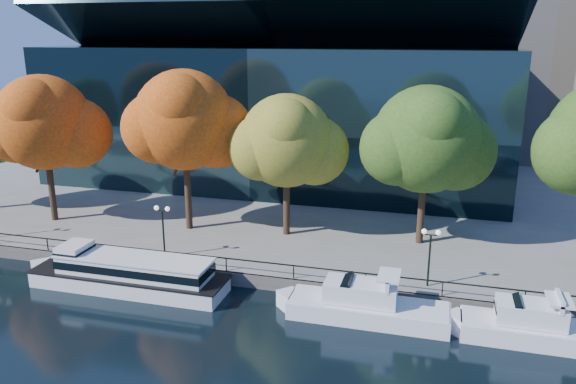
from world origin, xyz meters
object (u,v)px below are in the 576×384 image
(tree_1, at_px, (45,125))
(tree_3, at_px, (288,143))
(tree_4, at_px, (428,142))
(cruiser_near, at_px, (361,304))
(tour_boat, at_px, (124,272))
(lamp_1, at_px, (163,219))
(lamp_2, at_px, (430,244))
(tree_2, at_px, (186,122))
(cruiser_far, at_px, (529,326))

(tree_1, height_order, tree_3, tree_1)
(tree_3, bearing_deg, tree_4, 4.60)
(tree_4, bearing_deg, cruiser_near, -104.92)
(tree_1, bearing_deg, tour_boat, -36.33)
(lamp_1, bearing_deg, cruiser_near, -13.88)
(lamp_1, bearing_deg, lamp_2, 0.00)
(tree_3, relative_size, lamp_1, 2.94)
(tree_1, relative_size, tree_3, 1.11)
(tree_1, bearing_deg, tree_3, 5.19)
(tree_1, height_order, tree_4, tree_1)
(lamp_2, bearing_deg, tree_2, 162.51)
(cruiser_near, relative_size, tree_1, 0.85)
(tour_boat, height_order, lamp_1, lamp_1)
(cruiser_near, distance_m, tree_3, 15.68)
(cruiser_far, relative_size, tree_2, 0.70)
(lamp_1, relative_size, lamp_2, 1.00)
(lamp_1, bearing_deg, tour_boat, -106.81)
(cruiser_far, distance_m, tree_2, 29.70)
(tour_boat, distance_m, tree_1, 17.66)
(cruiser_near, height_order, lamp_1, lamp_1)
(cruiser_near, height_order, tree_3, tree_3)
(cruiser_far, height_order, lamp_2, lamp_2)
(tree_1, distance_m, tree_3, 21.56)
(tour_boat, distance_m, lamp_1, 4.89)
(cruiser_near, bearing_deg, tree_3, 125.15)
(tree_1, height_order, lamp_2, tree_1)
(cruiser_far, xyz_separation_m, lamp_2, (-5.92, 3.96, 2.99))
(lamp_2, bearing_deg, cruiser_far, -33.76)
(tree_3, xyz_separation_m, tree_4, (11.00, 0.88, 0.47))
(tour_boat, xyz_separation_m, lamp_2, (20.72, 3.89, 2.72))
(cruiser_far, distance_m, lamp_1, 25.95)
(tree_2, distance_m, lamp_2, 22.22)
(lamp_1, bearing_deg, tree_2, 96.80)
(tree_1, distance_m, tree_2, 12.95)
(lamp_1, distance_m, lamp_2, 19.55)
(tree_2, bearing_deg, cruiser_near, -32.07)
(tree_2, bearing_deg, tree_1, -175.04)
(tree_1, distance_m, lamp_1, 15.73)
(tour_boat, height_order, cruiser_near, cruiser_near)
(tree_4, bearing_deg, tree_3, -175.40)
(tour_boat, relative_size, tree_1, 1.19)
(tree_1, height_order, lamp_1, tree_1)
(cruiser_near, xyz_separation_m, tree_2, (-16.38, 10.26, 9.31))
(tree_2, distance_m, tree_3, 8.73)
(tree_4, xyz_separation_m, lamp_1, (-18.80, -8.12, -5.35))
(tour_boat, relative_size, lamp_2, 3.86)
(cruiser_near, bearing_deg, tour_boat, -179.90)
(tree_1, bearing_deg, tree_2, 4.96)
(tour_boat, height_order, tree_3, tree_3)
(tree_1, xyz_separation_m, tree_2, (12.88, 1.12, 0.56))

